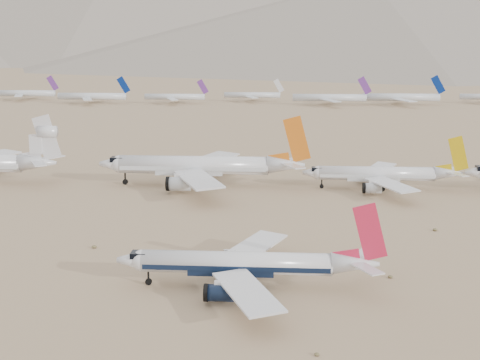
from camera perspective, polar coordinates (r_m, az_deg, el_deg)
The scene contains 6 objects.
ground at distance 114.51m, azimuth 0.54°, elevation -8.36°, with size 7000.00×7000.00×0.00m, color #8F7253.
main_airliner at distance 109.05m, azimuth 0.68°, elevation -7.17°, with size 41.45×40.48×14.63m.
row2_gold_tail at distance 182.99m, azimuth 12.12°, elevation 0.49°, with size 41.45×40.54×14.76m.
row2_orange_tail at distance 183.35m, azimuth -3.23°, elevation 1.20°, with size 54.97×53.78×19.61m.
distant_storage_row at distance 416.83m, azimuth 2.63°, elevation 7.14°, with size 521.16×63.32×15.79m.
desert_scrub at distance 97.83m, azimuth -16.67°, elevation -12.39°, with size 219.83×121.67×0.63m.
Camera 1 is at (6.24, -107.15, 39.89)m, focal length 50.00 mm.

